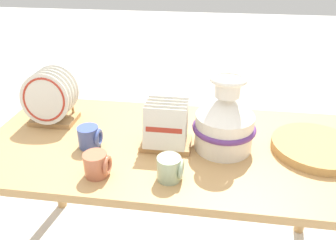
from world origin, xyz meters
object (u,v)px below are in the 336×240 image
Objects in this scene: ceramic_vase at (225,121)px; dish_rack_round_plates at (50,101)px; mug_cobalt_glaze at (90,137)px; mug_terracotta_glaze at (97,165)px; mug_sage_glaze at (170,168)px; dish_rack_square_plates at (166,131)px; wicker_charger_stack at (316,147)px.

dish_rack_round_plates is (-0.78, 0.11, -0.02)m from ceramic_vase.
mug_terracotta_glaze is at bearing -62.57° from mug_cobalt_glaze.
dish_rack_round_plates is at bearing 150.34° from mug_sage_glaze.
mug_sage_glaze is 1.00× the size of mug_cobalt_glaze.
mug_terracotta_glaze is at bearing -46.58° from dish_rack_round_plates.
mug_terracotta_glaze is at bearing -133.51° from dish_rack_square_plates.
ceramic_vase is 3.33× the size of mug_sage_glaze.
mug_terracotta_glaze is (0.09, -0.18, 0.00)m from mug_cobalt_glaze.
ceramic_vase is 0.39m from wicker_charger_stack.
wicker_charger_stack is 0.86m from mug_terracotta_glaze.
ceramic_vase is 0.30m from mug_sage_glaze.
dish_rack_round_plates is 2.68× the size of mug_cobalt_glaze.
wicker_charger_stack is 0.91m from mug_cobalt_glaze.
mug_cobalt_glaze is (-0.35, 0.16, 0.00)m from mug_sage_glaze.
mug_cobalt_glaze is (0.24, -0.18, -0.07)m from dish_rack_round_plates.
dish_rack_round_plates reaches higher than wicker_charger_stack.
mug_sage_glaze and mug_cobalt_glaze have the same top height.
dish_rack_square_plates is 0.61m from wicker_charger_stack.
wicker_charger_stack is (0.37, 0.03, -0.11)m from ceramic_vase.
mug_sage_glaze is (0.60, -0.34, -0.07)m from dish_rack_round_plates.
wicker_charger_stack is (0.60, 0.04, -0.05)m from dish_rack_square_plates.
dish_rack_round_plates reaches higher than mug_cobalt_glaze.
mug_cobalt_glaze is (-0.54, -0.07, -0.08)m from ceramic_vase.
dish_rack_round_plates is 0.69m from mug_sage_glaze.
wicker_charger_stack is at bearing 24.83° from mug_sage_glaze.
mug_cobalt_glaze is at bearing 155.29° from mug_sage_glaze.
mug_terracotta_glaze is (0.34, -0.35, -0.07)m from dish_rack_round_plates.
ceramic_vase reaches higher than wicker_charger_stack.
wicker_charger_stack is at bearing 4.23° from dish_rack_square_plates.
dish_rack_round_plates is 2.68× the size of mug_terracotta_glaze.
ceramic_vase is at bearing 7.03° from mug_cobalt_glaze.
mug_cobalt_glaze is 1.00× the size of mug_terracotta_glaze.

